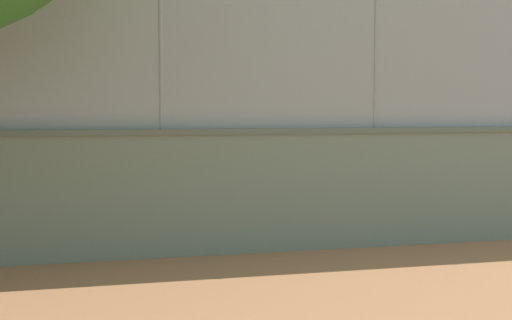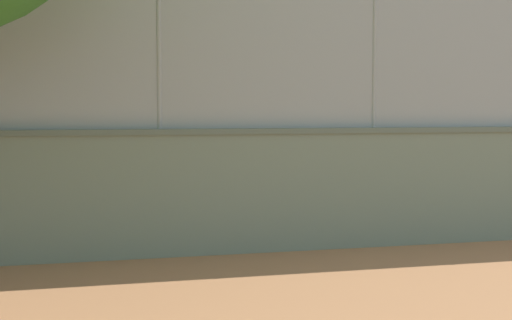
{
  "view_description": "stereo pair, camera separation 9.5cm",
  "coord_description": "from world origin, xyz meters",
  "views": [
    {
      "loc": [
        4.45,
        19.66,
        2.05
      ],
      "look_at": [
        0.73,
        5.92,
        1.02
      ],
      "focal_mm": 49.22,
      "sensor_mm": 36.0,
      "label": 1
    },
    {
      "loc": [
        4.36,
        19.69,
        2.05
      ],
      "look_at": [
        0.73,
        5.92,
        1.02
      ],
      "focal_mm": 49.22,
      "sensor_mm": 36.0,
      "label": 2
    }
  ],
  "objects": [
    {
      "name": "player_baseline_waiting",
      "position": [
        0.3,
        7.02,
        0.88
      ],
      "size": [
        0.82,
        0.98,
        1.51
      ],
      "color": "navy",
      "rests_on": "ground_plane"
    },
    {
      "name": "spare_ball_by_wall",
      "position": [
        -0.53,
        8.59,
        0.1
      ],
      "size": [
        0.19,
        0.19,
        0.19
      ],
      "primitive_type": "sphere",
      "color": "orange",
      "rests_on": "ground_plane"
    },
    {
      "name": "ground_plane",
      "position": [
        0.0,
        0.0,
        0.0
      ],
      "size": [
        260.0,
        260.0,
        0.0
      ],
      "primitive_type": "plane",
      "color": "#A36B42"
    },
    {
      "name": "player_foreground_swinging",
      "position": [
        1.32,
        1.86,
        0.92
      ],
      "size": [
        0.74,
        1.25,
        1.57
      ],
      "color": "navy",
      "rests_on": "ground_plane"
    },
    {
      "name": "perimeter_wall",
      "position": [
        1.58,
        9.98,
        0.89
      ],
      "size": [
        29.25,
        0.78,
        1.78
      ],
      "color": "slate",
      "rests_on": "ground_plane"
    },
    {
      "name": "fence_panel_on_wall",
      "position": [
        1.58,
        9.98,
        2.77
      ],
      "size": [
        28.73,
        0.44,
        1.98
      ],
      "color": "gray",
      "rests_on": "perimeter_wall"
    },
    {
      "name": "sports_ball",
      "position": [
        -0.08,
        1.37,
        0.1
      ],
      "size": [
        0.2,
        0.2,
        0.2
      ],
      "primitive_type": "sphere",
      "color": "orange",
      "rests_on": "ground_plane"
    },
    {
      "name": "player_at_service_line",
      "position": [
        -0.55,
        0.64,
        0.99
      ],
      "size": [
        0.97,
        0.94,
        1.68
      ],
      "color": "#591919",
      "rests_on": "ground_plane"
    }
  ]
}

